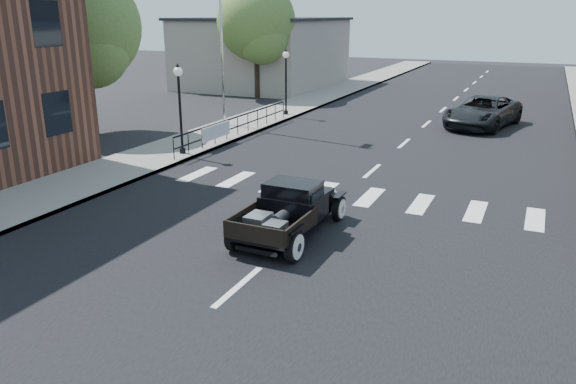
% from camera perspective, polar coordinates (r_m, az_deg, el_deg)
% --- Properties ---
extents(ground, '(120.00, 120.00, 0.00)m').
position_cam_1_polar(ground, '(14.52, 0.73, -4.71)').
color(ground, black).
rests_on(ground, ground).
extents(road, '(14.00, 80.00, 0.02)m').
position_cam_1_polar(road, '(28.36, 13.10, 6.03)').
color(road, black).
rests_on(road, ground).
extents(road_markings, '(12.00, 60.00, 0.06)m').
position_cam_1_polar(road_markings, '(23.59, 10.58, 3.84)').
color(road_markings, silver).
rests_on(road_markings, ground).
extents(sidewalk_left, '(3.00, 80.00, 0.15)m').
position_cam_1_polar(sidewalk_left, '(31.10, -2.50, 7.60)').
color(sidewalk_left, gray).
rests_on(sidewalk_left, ground).
extents(low_building_left, '(10.00, 12.00, 5.00)m').
position_cam_1_polar(low_building_left, '(45.25, -2.46, 13.87)').
color(low_building_left, '#A4998A').
rests_on(low_building_left, ground).
extents(railing, '(0.08, 10.00, 1.00)m').
position_cam_1_polar(railing, '(26.11, -5.14, 6.86)').
color(railing, black).
rests_on(railing, sidewalk_left).
extents(banner, '(0.04, 2.20, 0.60)m').
position_cam_1_polar(banner, '(24.42, -7.28, 5.56)').
color(banner, silver).
rests_on(banner, sidewalk_left).
extents(lamp_post_b, '(0.36, 0.36, 3.54)m').
position_cam_1_polar(lamp_post_b, '(22.72, -10.90, 8.24)').
color(lamp_post_b, black).
rests_on(lamp_post_b, sidewalk_left).
extents(lamp_post_c, '(0.36, 0.36, 3.54)m').
position_cam_1_polar(lamp_post_c, '(31.34, -0.21, 11.10)').
color(lamp_post_c, black).
rests_on(lamp_post_c, sidewalk_left).
extents(flagpole, '(0.12, 0.12, 11.61)m').
position_cam_1_polar(flagpole, '(28.33, -6.89, 18.46)').
color(flagpole, silver).
rests_on(flagpole, sidewalk_left).
extents(big_tree_near, '(5.12, 5.12, 7.52)m').
position_cam_1_polar(big_tree_near, '(28.12, -19.74, 13.10)').
color(big_tree_near, '#516E2F').
rests_on(big_tree_near, ground).
extents(big_tree_far, '(5.19, 5.19, 7.62)m').
position_cam_1_polar(big_tree_far, '(38.71, -3.21, 15.15)').
color(big_tree_far, '#516E2F').
rests_on(big_tree_far, ground).
extents(hotrod_pickup, '(2.00, 4.17, 1.44)m').
position_cam_1_polar(hotrod_pickup, '(14.44, 0.18, -1.78)').
color(hotrod_pickup, black).
rests_on(hotrod_pickup, ground).
extents(second_car, '(3.77, 5.97, 1.54)m').
position_cam_1_polar(second_car, '(30.26, 19.18, 7.69)').
color(second_car, black).
rests_on(second_car, ground).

